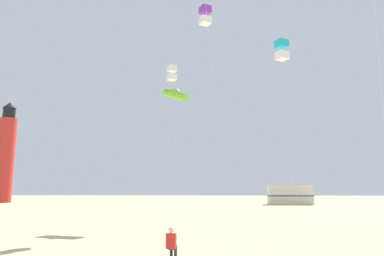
{
  "coord_description": "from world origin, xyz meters",
  "views": [
    {
      "loc": [
        0.87,
        -7.18,
        2.57
      ],
      "look_at": [
        0.05,
        10.44,
        5.48
      ],
      "focal_mm": 33.4,
      "sensor_mm": 36.0,
      "label": 1
    }
  ],
  "objects_px": {
    "kite_box_violet": "(205,16)",
    "kite_tube_lime": "(175,94)",
    "kite_box_white": "(172,73)",
    "kite_box_cyan": "(282,50)",
    "kite_flyer_standing": "(172,243)",
    "rv_van_cream": "(290,195)",
    "lighthouse_distant": "(6,155)"
  },
  "relations": [
    {
      "from": "kite_tube_lime",
      "to": "rv_van_cream",
      "type": "distance_m",
      "value": 30.79
    },
    {
      "from": "kite_flyer_standing",
      "to": "rv_van_cream",
      "type": "distance_m",
      "value": 43.46
    },
    {
      "from": "kite_box_white",
      "to": "lighthouse_distant",
      "type": "relative_size",
      "value": 0.69
    },
    {
      "from": "lighthouse_distant",
      "to": "kite_tube_lime",
      "type": "bearing_deg",
      "value": -43.02
    },
    {
      "from": "kite_box_violet",
      "to": "rv_van_cream",
      "type": "distance_m",
      "value": 37.87
    },
    {
      "from": "kite_tube_lime",
      "to": "kite_box_white",
      "type": "relative_size",
      "value": 0.94
    },
    {
      "from": "kite_box_violet",
      "to": "kite_box_white",
      "type": "height_order",
      "value": "kite_box_violet"
    },
    {
      "from": "kite_box_violet",
      "to": "kite_box_cyan",
      "type": "bearing_deg",
      "value": -14.07
    },
    {
      "from": "kite_tube_lime",
      "to": "lighthouse_distant",
      "type": "relative_size",
      "value": 0.65
    },
    {
      "from": "kite_box_cyan",
      "to": "rv_van_cream",
      "type": "relative_size",
      "value": 1.67
    },
    {
      "from": "kite_box_violet",
      "to": "lighthouse_distant",
      "type": "distance_m",
      "value": 50.68
    },
    {
      "from": "kite_box_violet",
      "to": "rv_van_cream",
      "type": "bearing_deg",
      "value": 70.25
    },
    {
      "from": "kite_tube_lime",
      "to": "rv_van_cream",
      "type": "xyz_separation_m",
      "value": [
        14.78,
        25.53,
        -8.82
      ]
    },
    {
      "from": "kite_flyer_standing",
      "to": "kite_box_violet",
      "type": "xyz_separation_m",
      "value": [
        1.2,
        7.4,
        12.32
      ]
    },
    {
      "from": "kite_box_white",
      "to": "kite_box_cyan",
      "type": "distance_m",
      "value": 9.29
    },
    {
      "from": "kite_tube_lime",
      "to": "rv_van_cream",
      "type": "bearing_deg",
      "value": 59.94
    },
    {
      "from": "kite_tube_lime",
      "to": "lighthouse_distant",
      "type": "height_order",
      "value": "lighthouse_distant"
    },
    {
      "from": "kite_flyer_standing",
      "to": "rv_van_cream",
      "type": "relative_size",
      "value": 0.18
    },
    {
      "from": "kite_tube_lime",
      "to": "kite_box_cyan",
      "type": "height_order",
      "value": "kite_tube_lime"
    },
    {
      "from": "kite_flyer_standing",
      "to": "lighthouse_distant",
      "type": "xyz_separation_m",
      "value": [
        -32.54,
        44.87,
        7.22
      ]
    },
    {
      "from": "kite_box_violet",
      "to": "kite_box_cyan",
      "type": "relative_size",
      "value": 1.25
    },
    {
      "from": "kite_box_cyan",
      "to": "kite_box_violet",
      "type": "bearing_deg",
      "value": 165.93
    },
    {
      "from": "kite_tube_lime",
      "to": "lighthouse_distant",
      "type": "distance_m",
      "value": 42.67
    },
    {
      "from": "kite_box_white",
      "to": "rv_van_cream",
      "type": "bearing_deg",
      "value": 62.91
    },
    {
      "from": "kite_box_violet",
      "to": "kite_tube_lime",
      "type": "relative_size",
      "value": 1.24
    },
    {
      "from": "kite_box_cyan",
      "to": "lighthouse_distant",
      "type": "bearing_deg",
      "value": 134.63
    },
    {
      "from": "kite_box_cyan",
      "to": "rv_van_cream",
      "type": "distance_m",
      "value": 36.96
    },
    {
      "from": "lighthouse_distant",
      "to": "rv_van_cream",
      "type": "relative_size",
      "value": 2.6
    },
    {
      "from": "kite_box_violet",
      "to": "kite_box_white",
      "type": "relative_size",
      "value": 1.17
    },
    {
      "from": "lighthouse_distant",
      "to": "kite_box_white",
      "type": "bearing_deg",
      "value": -46.05
    },
    {
      "from": "kite_box_violet",
      "to": "kite_tube_lime",
      "type": "xyz_separation_m",
      "value": [
        -2.59,
        8.41,
        -2.73
      ]
    },
    {
      "from": "kite_flyer_standing",
      "to": "kite_box_cyan",
      "type": "bearing_deg",
      "value": -122.5
    }
  ]
}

